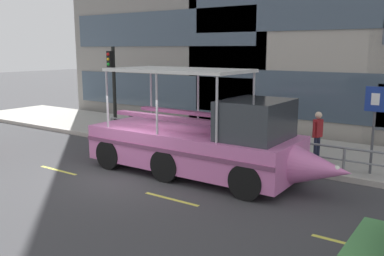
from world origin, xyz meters
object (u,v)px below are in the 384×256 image
object	(u,v)px
traffic_light_pole	(113,81)
pedestrian_mid_left	(232,123)
parking_sign	(374,115)
duck_tour_boat	(205,143)
pedestrian_near_bow	(318,132)
leaned_bicycle	(135,129)

from	to	relation	value
traffic_light_pole	pedestrian_mid_left	distance (m)	6.01
traffic_light_pole	parking_sign	distance (m)	11.17
traffic_light_pole	duck_tour_boat	bearing A→B (deg)	-21.62
traffic_light_pole	pedestrian_near_bow	bearing A→B (deg)	2.90
traffic_light_pole	parking_sign	size ratio (longest dim) A/B	1.45
leaned_bicycle	parking_sign	bearing A→B (deg)	0.34
traffic_light_pole	pedestrian_near_bow	size ratio (longest dim) A/B	2.26
leaned_bicycle	traffic_light_pole	bearing A→B (deg)	176.58
traffic_light_pole	duck_tour_boat	xyz separation A→B (m)	(6.71, -2.66, -1.48)
traffic_light_pole	pedestrian_mid_left	size ratio (longest dim) A/B	2.46
leaned_bicycle	pedestrian_near_bow	world-z (taller)	pedestrian_near_bow
pedestrian_near_bow	pedestrian_mid_left	bearing A→B (deg)	175.54
leaned_bicycle	pedestrian_mid_left	size ratio (longest dim) A/B	1.09
pedestrian_mid_left	parking_sign	bearing A→B (deg)	-8.12
traffic_light_pole	parking_sign	bearing A→B (deg)	-0.11
pedestrian_near_bow	duck_tour_boat	bearing A→B (deg)	-129.54
traffic_light_pole	duck_tour_boat	size ratio (longest dim) A/B	0.46
leaned_bicycle	pedestrian_mid_left	distance (m)	4.57
parking_sign	duck_tour_boat	xyz separation A→B (m)	(-4.45, -2.64, -0.94)
leaned_bicycle	duck_tour_boat	bearing A→B (deg)	-25.62
duck_tour_boat	pedestrian_near_bow	bearing A→B (deg)	50.46
traffic_light_pole	leaned_bicycle	distance (m)	2.42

